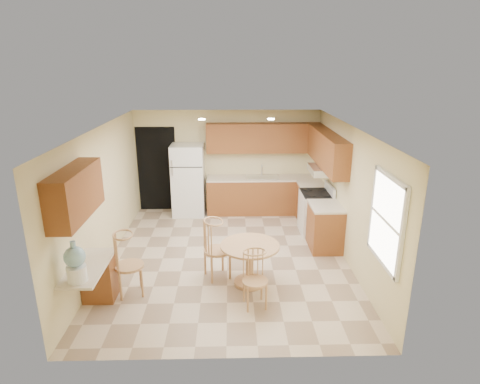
{
  "coord_description": "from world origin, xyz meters",
  "views": [
    {
      "loc": [
        0.07,
        -6.94,
        3.58
      ],
      "look_at": [
        0.25,
        0.3,
        1.23
      ],
      "focal_mm": 30.0,
      "sensor_mm": 36.0,
      "label": 1
    }
  ],
  "objects_px": {
    "refrigerator": "(188,180)",
    "chair_table_a": "(217,246)",
    "stove": "(316,212)",
    "chair_desk": "(127,261)",
    "water_crock": "(76,263)",
    "dining_table": "(250,258)",
    "chair_table_b": "(256,277)"
  },
  "relations": [
    {
      "from": "chair_table_a",
      "to": "chair_desk",
      "type": "xyz_separation_m",
      "value": [
        -1.38,
        -0.5,
        -0.01
      ]
    },
    {
      "from": "dining_table",
      "to": "water_crock",
      "type": "distance_m",
      "value": 2.71
    },
    {
      "from": "chair_table_a",
      "to": "water_crock",
      "type": "xyz_separation_m",
      "value": [
        -1.83,
        -1.31,
        0.39
      ]
    },
    {
      "from": "stove",
      "to": "water_crock",
      "type": "relative_size",
      "value": 1.87
    },
    {
      "from": "stove",
      "to": "dining_table",
      "type": "height_order",
      "value": "stove"
    },
    {
      "from": "stove",
      "to": "chair_table_a",
      "type": "bearing_deg",
      "value": -136.56
    },
    {
      "from": "dining_table",
      "to": "chair_table_a",
      "type": "xyz_separation_m",
      "value": [
        -0.55,
        0.15,
        0.17
      ]
    },
    {
      "from": "dining_table",
      "to": "chair_table_a",
      "type": "relative_size",
      "value": 0.93
    },
    {
      "from": "refrigerator",
      "to": "water_crock",
      "type": "xyz_separation_m",
      "value": [
        -1.05,
        -4.52,
        0.17
      ]
    },
    {
      "from": "stove",
      "to": "dining_table",
      "type": "relative_size",
      "value": 1.11
    },
    {
      "from": "chair_table_b",
      "to": "chair_desk",
      "type": "relative_size",
      "value": 0.86
    },
    {
      "from": "stove",
      "to": "refrigerator",
      "type": "bearing_deg",
      "value": 157.01
    },
    {
      "from": "stove",
      "to": "water_crock",
      "type": "bearing_deg",
      "value": -139.98
    },
    {
      "from": "chair_table_a",
      "to": "chair_desk",
      "type": "relative_size",
      "value": 1.01
    },
    {
      "from": "chair_table_a",
      "to": "water_crock",
      "type": "bearing_deg",
      "value": -77.48
    },
    {
      "from": "chair_table_a",
      "to": "chair_table_b",
      "type": "xyz_separation_m",
      "value": [
        0.6,
        -0.88,
        -0.1
      ]
    },
    {
      "from": "stove",
      "to": "water_crock",
      "type": "height_order",
      "value": "water_crock"
    },
    {
      "from": "chair_desk",
      "to": "water_crock",
      "type": "relative_size",
      "value": 1.78
    },
    {
      "from": "dining_table",
      "to": "chair_desk",
      "type": "bearing_deg",
      "value": -169.8
    },
    {
      "from": "stove",
      "to": "chair_desk",
      "type": "xyz_separation_m",
      "value": [
        -3.47,
        -2.48,
        0.17
      ]
    },
    {
      "from": "chair_table_a",
      "to": "stove",
      "type": "bearing_deg",
      "value": 110.32
    },
    {
      "from": "dining_table",
      "to": "chair_table_b",
      "type": "relative_size",
      "value": 1.09
    },
    {
      "from": "refrigerator",
      "to": "stove",
      "type": "xyz_separation_m",
      "value": [
        2.88,
        -1.22,
        -0.4
      ]
    },
    {
      "from": "refrigerator",
      "to": "chair_desk",
      "type": "bearing_deg",
      "value": -99.21
    },
    {
      "from": "chair_table_b",
      "to": "water_crock",
      "type": "height_order",
      "value": "water_crock"
    },
    {
      "from": "refrigerator",
      "to": "water_crock",
      "type": "height_order",
      "value": "refrigerator"
    },
    {
      "from": "dining_table",
      "to": "chair_desk",
      "type": "height_order",
      "value": "chair_desk"
    },
    {
      "from": "refrigerator",
      "to": "water_crock",
      "type": "bearing_deg",
      "value": -103.09
    },
    {
      "from": "chair_table_a",
      "to": "chair_desk",
      "type": "bearing_deg",
      "value": -93.33
    },
    {
      "from": "refrigerator",
      "to": "chair_table_b",
      "type": "height_order",
      "value": "refrigerator"
    },
    {
      "from": "refrigerator",
      "to": "chair_table_a",
      "type": "height_order",
      "value": "refrigerator"
    },
    {
      "from": "refrigerator",
      "to": "chair_table_a",
      "type": "relative_size",
      "value": 1.65
    }
  ]
}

